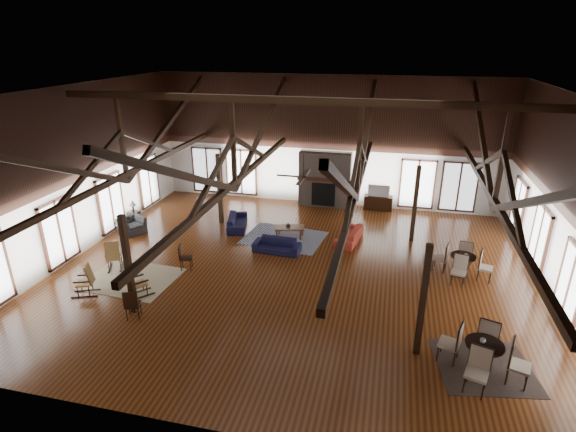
% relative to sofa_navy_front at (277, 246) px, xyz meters
% --- Properties ---
extents(floor, '(16.00, 16.00, 0.00)m').
position_rel_sofa_navy_front_xyz_m(floor, '(0.93, -1.29, -0.26)').
color(floor, brown).
rests_on(floor, ground).
extents(ceiling, '(16.00, 14.00, 0.02)m').
position_rel_sofa_navy_front_xyz_m(ceiling, '(0.93, -1.29, 5.74)').
color(ceiling, black).
rests_on(ceiling, wall_back).
extents(wall_back, '(16.00, 0.02, 6.00)m').
position_rel_sofa_navy_front_xyz_m(wall_back, '(0.93, 5.71, 2.74)').
color(wall_back, white).
rests_on(wall_back, floor).
extents(wall_front, '(16.00, 0.02, 6.00)m').
position_rel_sofa_navy_front_xyz_m(wall_front, '(0.93, -8.29, 2.74)').
color(wall_front, white).
rests_on(wall_front, floor).
extents(wall_left, '(0.02, 14.00, 6.00)m').
position_rel_sofa_navy_front_xyz_m(wall_left, '(-7.07, -1.29, 2.74)').
color(wall_left, white).
rests_on(wall_left, floor).
extents(wall_right, '(0.02, 14.00, 6.00)m').
position_rel_sofa_navy_front_xyz_m(wall_right, '(8.93, -1.29, 2.74)').
color(wall_right, white).
rests_on(wall_right, floor).
extents(roof_truss, '(15.60, 14.07, 3.14)m').
position_rel_sofa_navy_front_xyz_m(roof_truss, '(0.93, -1.29, 3.77)').
color(roof_truss, black).
rests_on(roof_truss, wall_back).
extents(post_grid, '(8.16, 7.16, 3.05)m').
position_rel_sofa_navy_front_xyz_m(post_grid, '(0.93, -1.29, 1.27)').
color(post_grid, black).
rests_on(post_grid, floor).
extents(fireplace, '(2.50, 0.69, 2.60)m').
position_rel_sofa_navy_front_xyz_m(fireplace, '(0.93, 5.38, 1.03)').
color(fireplace, '#736257').
rests_on(fireplace, floor).
extents(ceiling_fan, '(1.60, 1.60, 0.75)m').
position_rel_sofa_navy_front_xyz_m(ceiling_fan, '(1.43, -2.29, 3.48)').
color(ceiling_fan, black).
rests_on(ceiling_fan, roof_truss).
extents(sofa_navy_front, '(1.80, 0.79, 0.51)m').
position_rel_sofa_navy_front_xyz_m(sofa_navy_front, '(0.00, 0.00, 0.00)').
color(sofa_navy_front, '#141334').
rests_on(sofa_navy_front, floor).
extents(sofa_navy_left, '(1.95, 1.14, 0.53)m').
position_rel_sofa_navy_front_xyz_m(sofa_navy_left, '(-2.22, 1.86, 0.01)').
color(sofa_navy_left, black).
rests_on(sofa_navy_left, floor).
extents(sofa_orange, '(1.95, 1.02, 0.54)m').
position_rel_sofa_navy_front_xyz_m(sofa_orange, '(2.54, 1.55, 0.01)').
color(sofa_orange, '#A93120').
rests_on(sofa_orange, floor).
extents(coffee_table, '(1.26, 0.82, 0.45)m').
position_rel_sofa_navy_front_xyz_m(coffee_table, '(0.16, 1.42, 0.13)').
color(coffee_table, brown).
rests_on(coffee_table, floor).
extents(vase, '(0.23, 0.23, 0.21)m').
position_rel_sofa_navy_front_xyz_m(vase, '(0.12, 1.33, 0.29)').
color(vase, '#B2B2B2').
rests_on(vase, coffee_table).
extents(armchair, '(1.26, 1.21, 0.64)m').
position_rel_sofa_navy_front_xyz_m(armchair, '(-6.27, 0.36, 0.06)').
color(armchair, '#313134').
rests_on(armchair, floor).
extents(side_table_lamp, '(0.42, 0.42, 1.08)m').
position_rel_sofa_navy_front_xyz_m(side_table_lamp, '(-6.67, 1.24, 0.15)').
color(side_table_lamp, black).
rests_on(side_table_lamp, floor).
extents(rocking_chair_a, '(0.75, 0.93, 1.06)m').
position_rel_sofa_navy_front_xyz_m(rocking_chair_a, '(-5.14, -2.59, 0.24)').
color(rocking_chair_a, olive).
rests_on(rocking_chair_a, floor).
extents(rocking_chair_b, '(0.83, 0.87, 1.02)m').
position_rel_sofa_navy_front_xyz_m(rocking_chair_b, '(-3.45, -4.00, 0.22)').
color(rocking_chair_b, olive).
rests_on(rocking_chair_b, floor).
extents(rocking_chair_c, '(0.89, 0.67, 1.02)m').
position_rel_sofa_navy_front_xyz_m(rocking_chair_c, '(-4.99, -4.24, 0.22)').
color(rocking_chair_c, olive).
rests_on(rocking_chair_c, floor).
extents(side_chair_a, '(0.49, 0.49, 0.94)m').
position_rel_sofa_navy_front_xyz_m(side_chair_a, '(-2.80, -2.05, 0.29)').
color(side_chair_a, black).
rests_on(side_chair_a, floor).
extents(side_chair_b, '(0.51, 0.51, 0.95)m').
position_rel_sofa_navy_front_xyz_m(side_chair_b, '(-2.88, -5.15, 0.29)').
color(side_chair_b, black).
rests_on(side_chair_b, floor).
extents(cafe_table_near, '(2.12, 2.12, 1.09)m').
position_rel_sofa_navy_front_xyz_m(cafe_table_near, '(6.41, -5.14, 0.29)').
color(cafe_table_near, black).
rests_on(cafe_table_near, floor).
extents(cafe_table_far, '(1.97, 1.97, 1.00)m').
position_rel_sofa_navy_front_xyz_m(cafe_table_far, '(6.51, -0.27, 0.24)').
color(cafe_table_far, black).
rests_on(cafe_table_far, floor).
extents(cup_near, '(0.16, 0.16, 0.10)m').
position_rel_sofa_navy_front_xyz_m(cup_near, '(6.37, -5.09, 0.58)').
color(cup_near, '#B2B2B2').
rests_on(cup_near, cafe_table_near).
extents(cup_far, '(0.17, 0.17, 0.10)m').
position_rel_sofa_navy_front_xyz_m(cup_far, '(6.57, -0.36, 0.52)').
color(cup_far, '#B2B2B2').
rests_on(cup_far, cafe_table_far).
extents(tv_console, '(1.29, 0.48, 0.64)m').
position_rel_sofa_navy_front_xyz_m(tv_console, '(3.46, 5.46, 0.07)').
color(tv_console, black).
rests_on(tv_console, floor).
extents(television, '(0.98, 0.17, 0.56)m').
position_rel_sofa_navy_front_xyz_m(television, '(3.46, 5.46, 0.67)').
color(television, '#B2B2B2').
rests_on(television, tv_console).
extents(rug_tan, '(3.05, 2.47, 0.01)m').
position_rel_sofa_navy_front_xyz_m(rug_tan, '(-4.23, -3.09, -0.25)').
color(rug_tan, tan).
rests_on(rug_tan, floor).
extents(rug_navy, '(3.34, 2.68, 0.01)m').
position_rel_sofa_navy_front_xyz_m(rug_navy, '(-0.04, 1.28, -0.25)').
color(rug_navy, '#1B264D').
rests_on(rug_navy, floor).
extents(rug_dark, '(2.55, 2.38, 0.01)m').
position_rel_sofa_navy_front_xyz_m(rug_dark, '(6.53, -4.97, -0.25)').
color(rug_dark, black).
rests_on(rug_dark, floor).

